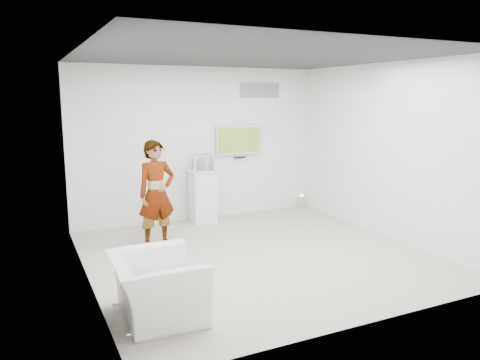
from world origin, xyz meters
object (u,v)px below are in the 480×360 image
Objects in this scene: floor_uplight at (301,201)px; person at (157,194)px; pedestal at (203,196)px; armchair at (157,287)px; tv at (239,140)px.

person is at bearing -161.54° from floor_uplight.
pedestal is 2.39m from floor_uplight.
armchair reaches higher than floor_uplight.
tv is at bearing 22.50° from person.
armchair is at bearing -126.43° from tv.
person is 1.65m from pedestal.
floor_uplight is at bearing -47.52° from armchair.
armchair is at bearing -118.40° from pedestal.
pedestal is (1.92, 3.55, 0.16)m from armchair.
pedestal is at bearing -26.60° from armchair.
person reaches higher than armchair.
tv is 3.27× the size of floor_uplight.
person is at bearing -14.14° from armchair.
tv is at bearing 174.93° from floor_uplight.
floor_uplight is at bearing 3.15° from pedestal.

